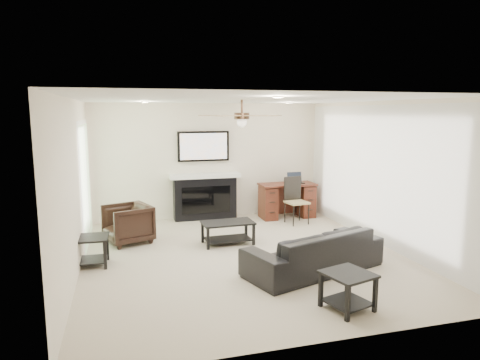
{
  "coord_description": "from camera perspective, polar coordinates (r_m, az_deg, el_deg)",
  "views": [
    {
      "loc": [
        -1.83,
        -6.39,
        2.31
      ],
      "look_at": [
        0.05,
        0.38,
        1.19
      ],
      "focal_mm": 32.0,
      "sensor_mm": 36.0,
      "label": 1
    }
  ],
  "objects": [
    {
      "name": "sofa",
      "position": [
        6.42,
        9.8,
        -9.25
      ],
      "size": [
        2.26,
        1.43,
        0.62
      ],
      "primitive_type": "imported",
      "rotation": [
        0.0,
        0.0,
        3.45
      ],
      "color": "black",
      "rests_on": "ground"
    },
    {
      "name": "end_table_near",
      "position": [
        5.35,
        14.16,
        -14.17
      ],
      "size": [
        0.64,
        0.64,
        0.45
      ],
      "primitive_type": "cube",
      "rotation": [
        0.0,
        0.0,
        0.28
      ],
      "color": "black",
      "rests_on": "ground"
    },
    {
      "name": "room_shell",
      "position": [
        6.8,
        1.81,
        3.77
      ],
      "size": [
        5.5,
        5.54,
        2.52
      ],
      "color": "#BFAF99",
      "rests_on": "ground"
    },
    {
      "name": "desk_chair",
      "position": [
        8.98,
        7.59,
        -2.76
      ],
      "size": [
        0.48,
        0.49,
        0.97
      ],
      "primitive_type": "cube",
      "rotation": [
        0.0,
        0.0,
        0.14
      ],
      "color": "black",
      "rests_on": "ground"
    },
    {
      "name": "end_table_left",
      "position": [
        6.94,
        -19.16,
        -8.95
      ],
      "size": [
        0.52,
        0.52,
        0.45
      ],
      "primitive_type": "cube",
      "rotation": [
        0.0,
        0.0,
        -0.05
      ],
      "color": "black",
      "rests_on": "ground"
    },
    {
      "name": "desk",
      "position": [
        9.5,
        6.28,
        -2.73
      ],
      "size": [
        1.22,
        0.56,
        0.76
      ],
      "primitive_type": "cube",
      "color": "#3D150F",
      "rests_on": "ground"
    },
    {
      "name": "coffee_table",
      "position": [
        7.61,
        -1.63,
        -7.05
      ],
      "size": [
        0.92,
        0.53,
        0.4
      ],
      "primitive_type": "cube",
      "rotation": [
        0.0,
        0.0,
        0.04
      ],
      "color": "black",
      "rests_on": "ground"
    },
    {
      "name": "armchair",
      "position": [
        7.9,
        -14.75,
        -5.66
      ],
      "size": [
        0.96,
        0.95,
        0.69
      ],
      "primitive_type": "imported",
      "rotation": [
        0.0,
        0.0,
        -1.22
      ],
      "color": "black",
      "rests_on": "ground"
    },
    {
      "name": "laptop",
      "position": [
        9.47,
        7.5,
        0.25
      ],
      "size": [
        0.33,
        0.24,
        0.23
      ],
      "primitive_type": "cube",
      "color": "black",
      "rests_on": "desk"
    },
    {
      "name": "fireplace_unit",
      "position": [
        9.23,
        -4.7,
        0.58
      ],
      "size": [
        1.52,
        0.34,
        1.91
      ],
      "primitive_type": "cube",
      "color": "black",
      "rests_on": "ground"
    }
  ]
}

